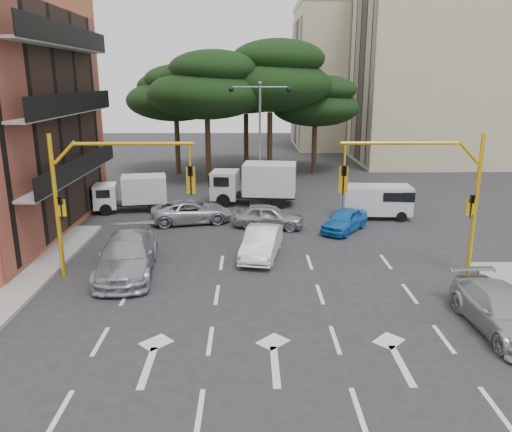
% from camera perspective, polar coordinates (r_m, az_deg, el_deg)
% --- Properties ---
extents(ground, '(120.00, 120.00, 0.00)m').
position_cam_1_polar(ground, '(19.56, 1.44, -8.96)').
color(ground, '#28282B').
rests_on(ground, ground).
extents(median_strip, '(1.40, 6.00, 0.15)m').
position_cam_1_polar(median_strip, '(34.74, 0.43, 2.11)').
color(median_strip, gray).
rests_on(median_strip, ground).
extents(apartment_beige_near, '(20.20, 12.15, 18.70)m').
position_cam_1_polar(apartment_beige_near, '(53.94, 22.63, 15.64)').
color(apartment_beige_near, '#B7AD89').
rests_on(apartment_beige_near, ground).
extents(apartment_beige_far, '(16.20, 12.15, 16.70)m').
position_cam_1_polar(apartment_beige_far, '(63.30, 12.12, 15.34)').
color(apartment_beige_far, '#B7AD89').
rests_on(apartment_beige_far, ground).
extents(pine_left_near, '(9.15, 9.15, 10.23)m').
position_cam_1_polar(pine_left_near, '(39.89, -5.60, 14.67)').
color(pine_left_near, '#382616').
rests_on(pine_left_near, ground).
extents(pine_center, '(9.98, 9.98, 11.16)m').
position_cam_1_polar(pine_center, '(41.79, 1.72, 15.72)').
color(pine_center, '#382616').
rests_on(pine_center, ground).
extents(pine_left_far, '(8.32, 8.32, 9.30)m').
position_cam_1_polar(pine_left_far, '(44.21, -9.14, 13.72)').
color(pine_left_far, '#382616').
rests_on(pine_left_far, ground).
extents(pine_right, '(7.49, 7.49, 8.37)m').
position_cam_1_polar(pine_right, '(44.18, 6.91, 12.90)').
color(pine_right, '#382616').
rests_on(pine_right, ground).
extents(pine_back, '(9.15, 9.15, 10.23)m').
position_cam_1_polar(pine_back, '(46.76, -1.10, 14.84)').
color(pine_back, '#382616').
rests_on(pine_back, ground).
extents(signal_mast_right, '(5.79, 0.37, 6.00)m').
position_cam_1_polar(signal_mast_right, '(21.59, 19.69, 3.33)').
color(signal_mast_right, gold).
rests_on(signal_mast_right, ground).
extents(signal_mast_left, '(5.79, 0.37, 6.00)m').
position_cam_1_polar(signal_mast_left, '(21.12, -17.52, 3.26)').
color(signal_mast_left, gold).
rests_on(signal_mast_left, ground).
extents(street_lamp_center, '(4.16, 0.36, 7.77)m').
position_cam_1_polar(street_lamp_center, '(33.91, 0.45, 10.94)').
color(street_lamp_center, slate).
rests_on(street_lamp_center, median_strip).
extents(car_white_hatch, '(2.23, 4.38, 1.38)m').
position_cam_1_polar(car_white_hatch, '(23.32, 0.65, -3.04)').
color(car_white_hatch, silver).
rests_on(car_white_hatch, ground).
extents(car_blue_compact, '(3.27, 3.76, 1.22)m').
position_cam_1_polar(car_blue_compact, '(27.66, 10.10, -0.48)').
color(car_blue_compact, blue).
rests_on(car_blue_compact, ground).
extents(car_silver_wagon, '(2.82, 5.81, 1.63)m').
position_cam_1_polar(car_silver_wagon, '(21.97, -14.52, -4.38)').
color(car_silver_wagon, '#A0A2A8').
rests_on(car_silver_wagon, ground).
extents(car_silver_cross_a, '(5.01, 3.07, 1.30)m').
position_cam_1_polar(car_silver_cross_a, '(29.08, -7.32, 0.50)').
color(car_silver_cross_a, '#A4A6AC').
rests_on(car_silver_cross_a, ground).
extents(car_silver_cross_b, '(4.11, 2.23, 1.33)m').
position_cam_1_polar(car_silver_cross_b, '(27.82, 1.49, -0.03)').
color(car_silver_cross_b, '#9D9EA4').
rests_on(car_silver_cross_b, ground).
extents(car_silver_parked, '(2.16, 4.87, 1.39)m').
position_cam_1_polar(car_silver_parked, '(18.57, 26.35, -9.69)').
color(car_silver_parked, '#A4A6AC').
rests_on(car_silver_parked, ground).
extents(van_white, '(4.07, 1.98, 2.00)m').
position_cam_1_polar(van_white, '(30.61, 13.58, 1.62)').
color(van_white, silver).
rests_on(van_white, ground).
extents(box_truck_a, '(4.79, 2.72, 2.22)m').
position_cam_1_polar(box_truck_a, '(32.28, -14.07, 2.49)').
color(box_truck_a, white).
rests_on(box_truck_a, ground).
extents(box_truck_b, '(5.86, 3.01, 2.76)m').
position_cam_1_polar(box_truck_b, '(32.94, -0.20, 3.70)').
color(box_truck_b, silver).
rests_on(box_truck_b, ground).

